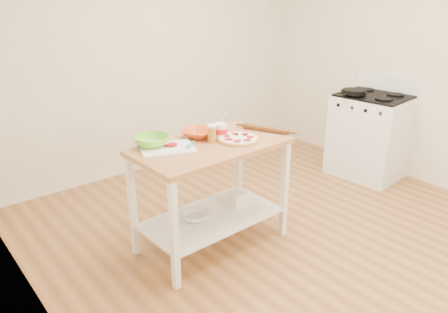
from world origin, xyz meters
TOP-DOWN VIEW (x-y plane):
  - room_shell at (0.00, 0.00)m, footprint 4.04×4.54m
  - prep_island at (-0.62, 0.42)m, footprint 1.24×0.70m
  - gas_stove at (1.67, 0.47)m, footprint 0.71×0.81m
  - skillet at (1.48, 0.60)m, footprint 0.43×0.27m
  - pizza at (-0.40, 0.35)m, footprint 0.33×0.33m
  - cutting_board at (-0.94, 0.55)m, footprint 0.48×0.43m
  - spatula at (-0.78, 0.47)m, footprint 0.14×0.10m
  - knife at (-1.01, 0.68)m, footprint 0.27×0.05m
  - orange_bowl at (-0.59, 0.62)m, footprint 0.34×0.34m
  - green_bowl at (-1.00, 0.67)m, footprint 0.31×0.31m
  - beer_pint at (-0.58, 0.45)m, footprint 0.07×0.07m
  - yogurt_tub at (-0.46, 0.49)m, footprint 0.10×0.10m
  - rolling_pin at (-0.07, 0.37)m, footprint 0.21×0.40m
  - shelf_glass_bowl at (-0.76, 0.46)m, footprint 0.23×0.23m
  - shelf_bin at (-0.33, 0.44)m, footprint 0.14×0.14m

SIDE VIEW (x-z plane):
  - shelf_glass_bowl at x=-0.76m, z-range 0.26..0.33m
  - shelf_bin at x=-0.33m, z-range 0.26..0.39m
  - gas_stove at x=1.67m, z-range -0.08..1.03m
  - prep_island at x=-0.62m, z-range 0.20..1.10m
  - cutting_board at x=-0.94m, z-range 0.89..0.93m
  - pizza at x=-0.40m, z-range 0.89..0.94m
  - spatula at x=-0.78m, z-range 0.91..0.92m
  - knife at x=-1.01m, z-range 0.91..0.92m
  - rolling_pin at x=-0.07m, z-range 0.90..0.95m
  - orange_bowl at x=-0.59m, z-range 0.90..0.96m
  - green_bowl at x=-1.00m, z-range 0.90..0.98m
  - yogurt_tub at x=-0.46m, z-range 0.85..1.07m
  - beer_pint at x=-0.58m, z-range 0.90..1.04m
  - skillet at x=1.48m, z-range 0.96..0.99m
  - room_shell at x=0.00m, z-range -0.02..2.72m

